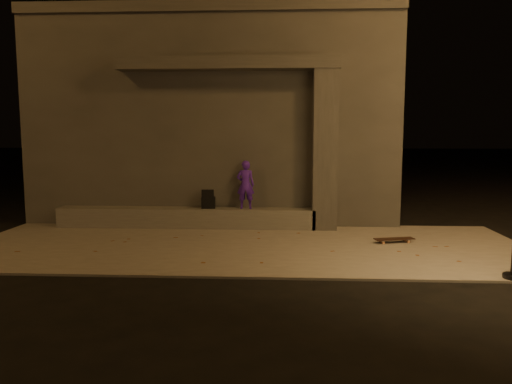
# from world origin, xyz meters

# --- Properties ---
(ground) EXTENTS (120.00, 120.00, 0.00)m
(ground) POSITION_xyz_m (0.00, 0.00, 0.00)
(ground) COLOR black
(ground) RESTS_ON ground
(sidewalk) EXTENTS (11.00, 4.40, 0.04)m
(sidewalk) POSITION_xyz_m (0.00, 2.00, 0.02)
(sidewalk) COLOR slate
(sidewalk) RESTS_ON ground
(building) EXTENTS (9.00, 5.10, 5.22)m
(building) POSITION_xyz_m (-1.00, 6.49, 2.61)
(building) COLOR #393734
(building) RESTS_ON ground
(ledge) EXTENTS (6.00, 0.55, 0.45)m
(ledge) POSITION_xyz_m (-1.50, 3.75, 0.27)
(ledge) COLOR #55534D
(ledge) RESTS_ON sidewalk
(column) EXTENTS (0.55, 0.55, 3.60)m
(column) POSITION_xyz_m (1.70, 3.75, 1.84)
(column) COLOR #393734
(column) RESTS_ON sidewalk
(canopy) EXTENTS (5.00, 0.70, 0.28)m
(canopy) POSITION_xyz_m (-0.50, 3.80, 3.78)
(canopy) COLOR #393734
(canopy) RESTS_ON column
(skateboarder) EXTENTS (0.42, 0.28, 1.12)m
(skateboarder) POSITION_xyz_m (-0.11, 3.75, 1.05)
(skateboarder) COLOR #40189C
(skateboarder) RESTS_ON ledge
(backpack) EXTENTS (0.34, 0.24, 0.45)m
(backpack) POSITION_xyz_m (-0.97, 3.75, 0.64)
(backpack) COLOR black
(backpack) RESTS_ON ledge
(skateboard) EXTENTS (0.84, 0.40, 0.09)m
(skateboard) POSITION_xyz_m (3.00, 2.32, 0.11)
(skateboard) COLOR black
(skateboard) RESTS_ON sidewalk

